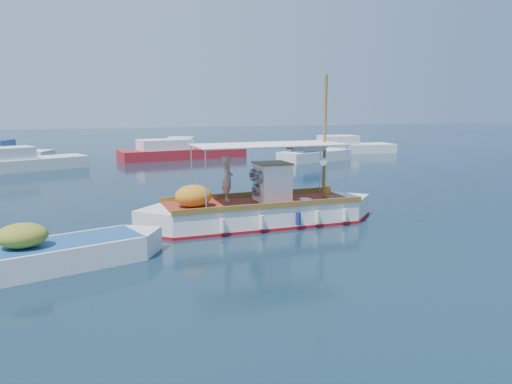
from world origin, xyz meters
name	(u,v)px	position (x,y,z in m)	size (l,w,h in m)	color
ground	(273,228)	(0.00, 0.00, 0.00)	(160.00, 160.00, 0.00)	black
fishing_caique	(259,211)	(-0.31, 0.71, 0.50)	(9.26, 2.82, 5.65)	white
dinghy	(53,256)	(-7.17, -2.29, 0.32)	(5.99, 3.08, 1.54)	white
bg_boat_nw	(23,163)	(-10.55, 20.01, 0.49)	(7.99, 5.27, 1.80)	silver
bg_boat_n	(179,152)	(0.63, 24.12, 0.49)	(10.54, 4.53, 1.80)	#AB1C22
bg_boat_ne	(313,155)	(10.22, 19.08, 0.49)	(6.55, 4.33, 1.80)	silver
bg_boat_e	(347,148)	(15.86, 23.99, 0.49)	(8.16, 2.86, 1.80)	silver
bg_boat_far_w	(3,154)	(-12.84, 27.13, 0.49)	(7.38, 4.87, 1.80)	silver
bg_boat_far_n	(188,150)	(1.71, 26.08, 0.49)	(5.61, 3.59, 1.80)	silver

